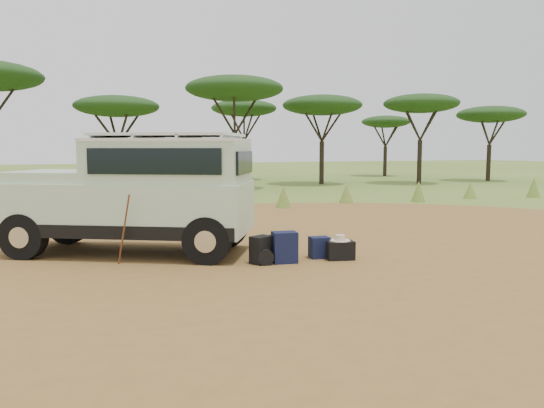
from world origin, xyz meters
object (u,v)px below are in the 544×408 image
object	(u,v)px
safari_vehicle	(138,196)
backpack_black	(261,250)
backpack_olive	(280,246)
duffel_navy	(319,248)
walking_staff	(124,230)
backpack_navy	(285,247)
hard_case	(340,250)

from	to	relation	value
safari_vehicle	backpack_black	bearing A→B (deg)	-14.51
backpack_olive	duffel_navy	size ratio (longest dim) A/B	1.08
safari_vehicle	walking_staff	distance (m)	1.27
backpack_navy	hard_case	bearing A→B (deg)	2.95
safari_vehicle	hard_case	size ratio (longest dim) A/B	10.25
safari_vehicle	duffel_navy	size ratio (longest dim) A/B	12.53
duffel_navy	safari_vehicle	bearing A→B (deg)	156.91
safari_vehicle	duffel_navy	bearing A→B (deg)	-0.83
safari_vehicle	walking_staff	bearing A→B (deg)	-81.90
walking_staff	backpack_black	bearing A→B (deg)	-55.34
backpack_olive	hard_case	distance (m)	1.20
walking_staff	backpack_olive	distance (m)	3.03
safari_vehicle	backpack_black	size ratio (longest dim) A/B	10.18
duffel_navy	backpack_olive	bearing A→B (deg)	158.42
hard_case	duffel_navy	bearing A→B (deg)	152.27
duffel_navy	hard_case	world-z (taller)	duffel_navy
safari_vehicle	backpack_olive	size ratio (longest dim) A/B	11.62
backpack_navy	duffel_navy	xyz separation A→B (m)	(0.82, 0.17, -0.09)
walking_staff	backpack_navy	bearing A→B (deg)	-54.70
safari_vehicle	backpack_navy	distance (m)	3.29
safari_vehicle	backpack_olive	distance (m)	3.12
safari_vehicle	backpack_olive	xyz separation A→B (m)	(2.59, -1.45, -0.96)
safari_vehicle	backpack_black	xyz separation A→B (m)	(2.04, -1.87, -0.93)
duffel_navy	hard_case	bearing A→B (deg)	-33.18
backpack_black	duffel_navy	bearing A→B (deg)	-23.49
walking_staff	backpack_navy	xyz separation A→B (m)	(2.87, -0.89, -0.37)
walking_staff	hard_case	xyz separation A→B (m)	(4.00, -0.98, -0.48)
backpack_olive	walking_staff	bearing A→B (deg)	166.67
safari_vehicle	duffel_navy	distance (m)	3.88
backpack_navy	backpack_olive	bearing A→B (deg)	85.70
backpack_navy	hard_case	world-z (taller)	backpack_navy
backpack_olive	hard_case	world-z (taller)	backpack_olive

